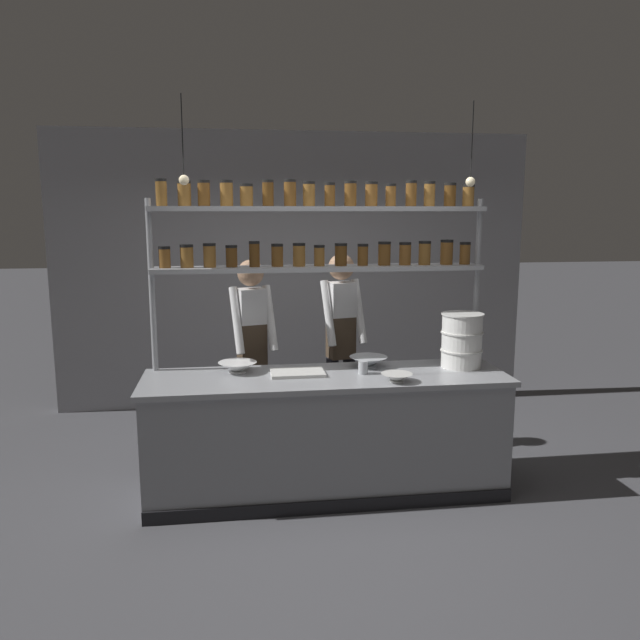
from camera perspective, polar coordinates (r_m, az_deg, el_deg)
ground_plane at (r=4.99m, az=0.55°, el=-15.33°), size 40.00×40.00×0.00m
back_wall at (r=6.83m, az=-2.28°, el=4.48°), size 5.12×0.12×2.96m
prep_counter at (r=4.81m, az=0.56°, el=-10.39°), size 2.72×0.76×0.92m
spice_shelf_unit at (r=4.84m, az=0.00°, el=7.30°), size 2.60×0.28×2.36m
chef_left at (r=5.30m, az=-6.22°, el=-2.36°), size 0.41×0.35×1.73m
chef_center at (r=5.48m, az=1.94°, el=-1.64°), size 0.41×0.34×1.77m
container_stack at (r=4.99m, az=12.83°, el=-1.82°), size 0.33×0.33×0.43m
cutting_board at (r=4.69m, az=-2.07°, el=-4.85°), size 0.40×0.26×0.02m
prep_bowl_near_left at (r=4.52m, az=7.04°, el=-5.27°), size 0.23×0.23×0.06m
prep_bowl_center_front at (r=4.78m, az=-7.55°, el=-4.32°), size 0.29×0.29×0.08m
prep_bowl_center_back at (r=4.92m, az=4.45°, el=-3.84°), size 0.30×0.30×0.08m
serving_cup_front at (r=4.70m, az=3.96°, el=-4.36°), size 0.07×0.07×0.10m
pendant_light_row at (r=4.52m, az=1.08°, el=12.94°), size 2.12×0.07×0.60m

